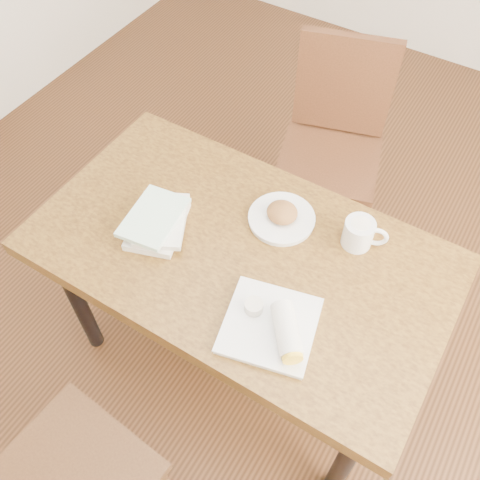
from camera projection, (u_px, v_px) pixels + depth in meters
The scene contains 7 objects.
ground at pixel (240, 354), 2.28m from camera, with size 4.00×5.00×0.01m, color #472814.
table at pixel (240, 265), 1.74m from camera, with size 1.32×0.75×0.75m.
chair_far at pixel (334, 135), 2.29m from camera, with size 0.52×0.52×0.95m.
plate_scone at pixel (282, 216), 1.73m from camera, with size 0.22×0.22×0.07m.
coffee_mug at pixel (360, 233), 1.65m from camera, with size 0.14×0.10×0.10m.
plate_burrito at pixel (275, 327), 1.48m from camera, with size 0.31×0.31×0.09m.
book_stack at pixel (158, 221), 1.70m from camera, with size 0.24×0.28×0.06m.
Camera 1 is at (0.51, -0.84, 2.10)m, focal length 40.00 mm.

